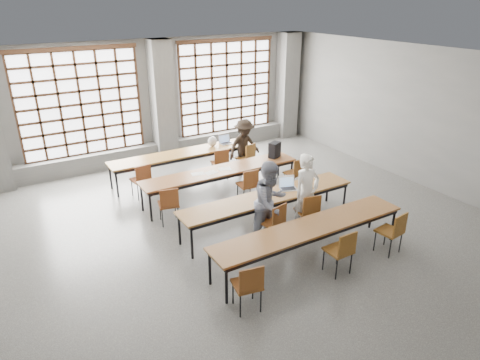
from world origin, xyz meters
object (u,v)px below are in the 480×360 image
desk_row_c (268,198)px  chair_back_mid (221,161)px  chair_mid_right (296,171)px  chair_front_left (274,219)px  chair_near_mid (342,248)px  mouse (305,186)px  chair_mid_left (169,202)px  chair_back_left (142,177)px  student_female (270,203)px  plastic_bag (212,141)px  chair_back_right (247,155)px  chair_mid_centre (249,183)px  chair_near_left (249,283)px  desk_row_a (184,155)px  red_pouch (247,282)px  green_box (264,193)px  laptop_front (287,186)px  student_male (306,193)px  laptop_back (225,141)px  desk_row_d (310,229)px  backpack (275,150)px  desk_row_b (221,172)px  chair_front_right (309,209)px  phone (278,195)px  student_back (244,146)px  chair_near_right (394,229)px

desk_row_c → chair_back_mid: chair_back_mid is taller
chair_mid_right → chair_front_left: same height
chair_near_mid → mouse: chair_near_mid is taller
chair_mid_left → chair_near_mid: 3.77m
mouse → chair_near_mid: bearing=-111.7°
chair_back_left → student_female: student_female is taller
chair_back_mid → chair_mid_left: same height
chair_near_mid → plastic_bag: 5.55m
chair_back_right → chair_mid_centre: 1.86m
mouse → chair_back_right: bearing=85.1°
desk_row_c → chair_near_left: bearing=-130.6°
chair_mid_centre → chair_back_left: bearing=142.2°
chair_back_mid → chair_back_right: (0.84, 0.00, 0.00)m
plastic_bag → desk_row_a: bearing=-176.8°
chair_near_mid → red_pouch: chair_near_mid is taller
chair_mid_right → chair_front_left: size_ratio=1.00×
chair_back_mid → green_box: size_ratio=3.52×
mouse → green_box: bearing=174.3°
laptop_front → plastic_bag: bearing=91.8°
student_male → laptop_back: (0.31, 4.00, -0.05)m
desk_row_d → chair_back_left: size_ratio=4.55×
backpack → red_pouch: size_ratio=2.00×
chair_back_left → chair_mid_left: (0.05, -1.60, 0.00)m
chair_mid_right → student_male: bearing=-122.2°
desk_row_b → student_female: student_female is taller
chair_back_mid → chair_front_right: (0.23, -3.39, 0.00)m
chair_back_right → chair_near_mid: size_ratio=1.00×
student_female → laptop_back: student_female is taller
student_female → red_pouch: student_female is taller
desk_row_d → chair_back_left: chair_back_left is taller
desk_row_d → chair_near_left: size_ratio=4.55×
desk_row_a → laptop_front: laptop_front is taller
mouse → chair_mid_left: bearing=156.4°
student_female → green_box: student_female is taller
laptop_back → phone: size_ratio=2.82×
student_back → student_male: bearing=-105.2°
desk_row_c → mouse: 0.95m
chair_mid_right → chair_front_left: bearing=-137.1°
chair_front_right → green_box: bearing=131.8°
student_female → phone: student_female is taller
desk_row_b → laptop_front: (0.73, -1.69, 0.13)m
chair_back_mid → backpack: backpack is taller
desk_row_c → desk_row_d: same height
desk_row_c → chair_mid_centre: 1.20m
desk_row_b → desk_row_d: bearing=-88.5°
chair_back_left → chair_front_left: bearing=-65.5°
chair_mid_centre → chair_near_right: bearing=-69.7°
desk_row_a → chair_mid_left: (-1.34, -2.23, -0.13)m
chair_back_mid → laptop_back: size_ratio=2.40×
desk_row_d → phone: size_ratio=30.77×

